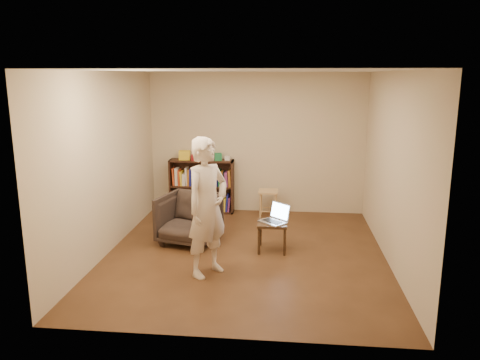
# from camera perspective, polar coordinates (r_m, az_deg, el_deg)

# --- Properties ---
(floor) EXTENTS (4.50, 4.50, 0.00)m
(floor) POSITION_cam_1_polar(r_m,az_deg,el_deg) (6.89, 0.66, -8.99)
(floor) COLOR #3E2514
(floor) RESTS_ON ground
(ceiling) EXTENTS (4.50, 4.50, 0.00)m
(ceiling) POSITION_cam_1_polar(r_m,az_deg,el_deg) (6.41, 0.72, 13.17)
(ceiling) COLOR silver
(ceiling) RESTS_ON wall_back
(wall_back) EXTENTS (4.00, 0.00, 4.00)m
(wall_back) POSITION_cam_1_polar(r_m,az_deg,el_deg) (8.74, 2.04, 4.48)
(wall_back) COLOR beige
(wall_back) RESTS_ON floor
(wall_left) EXTENTS (0.00, 4.50, 4.50)m
(wall_left) POSITION_cam_1_polar(r_m,az_deg,el_deg) (6.99, -15.87, 1.94)
(wall_left) COLOR beige
(wall_left) RESTS_ON floor
(wall_right) EXTENTS (0.00, 4.50, 4.50)m
(wall_right) POSITION_cam_1_polar(r_m,az_deg,el_deg) (6.65, 18.11, 1.26)
(wall_right) COLOR beige
(wall_right) RESTS_ON floor
(bookshelf) EXTENTS (1.20, 0.30, 1.00)m
(bookshelf) POSITION_cam_1_polar(r_m,az_deg,el_deg) (8.88, -4.66, -1.09)
(bookshelf) COLOR black
(bookshelf) RESTS_ON floor
(box_yellow) EXTENTS (0.23, 0.18, 0.17)m
(box_yellow) POSITION_cam_1_polar(r_m,az_deg,el_deg) (8.79, -6.78, 3.02)
(box_yellow) COLOR yellow
(box_yellow) RESTS_ON bookshelf
(red_cloth) EXTENTS (0.32, 0.26, 0.10)m
(red_cloth) POSITION_cam_1_polar(r_m,az_deg,el_deg) (8.73, -5.01, 2.76)
(red_cloth) COLOR maroon
(red_cloth) RESTS_ON bookshelf
(box_green) EXTENTS (0.16, 0.16, 0.13)m
(box_green) POSITION_cam_1_polar(r_m,az_deg,el_deg) (8.68, -2.69, 2.85)
(box_green) COLOR #1E7340
(box_green) RESTS_ON bookshelf
(box_white) EXTENTS (0.10, 0.10, 0.07)m
(box_white) POSITION_cam_1_polar(r_m,az_deg,el_deg) (8.69, -1.52, 2.68)
(box_white) COLOR white
(box_white) RESTS_ON bookshelf
(stool) EXTENTS (0.34, 0.34, 0.50)m
(stool) POSITION_cam_1_polar(r_m,az_deg,el_deg) (8.52, 3.47, -1.91)
(stool) COLOR tan
(stool) RESTS_ON floor
(armchair) EXTENTS (1.00, 1.02, 0.76)m
(armchair) POSITION_cam_1_polar(r_m,az_deg,el_deg) (7.27, -6.22, -4.71)
(armchair) COLOR #312720
(armchair) RESTS_ON floor
(side_table) EXTENTS (0.43, 0.43, 0.44)m
(side_table) POSITION_cam_1_polar(r_m,az_deg,el_deg) (6.92, 3.97, -5.74)
(side_table) COLOR black
(side_table) RESTS_ON floor
(laptop) EXTENTS (0.49, 0.49, 0.28)m
(laptop) POSITION_cam_1_polar(r_m,az_deg,el_deg) (6.90, 4.33, -4.62)
(laptop) COLOR silver
(laptop) RESTS_ON side_table
(person) EXTENTS (0.73, 0.78, 1.80)m
(person) POSITION_cam_1_polar(r_m,az_deg,el_deg) (5.97, -4.01, -3.34)
(person) COLOR beige
(person) RESTS_ON floor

